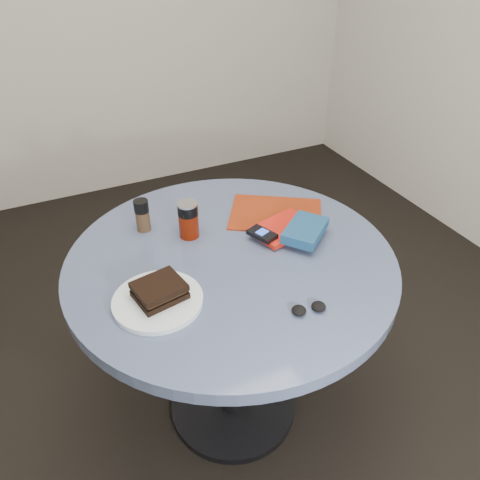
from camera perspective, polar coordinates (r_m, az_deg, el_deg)
name	(u,v)px	position (r m, az deg, el deg)	size (l,w,h in m)	color
ground	(233,407)	(1.97, -0.84, -19.63)	(4.00, 4.00, 0.00)	black
table	(232,296)	(1.52, -1.03, -6.84)	(1.00, 1.00, 0.75)	black
plate	(158,301)	(1.27, -9.98, -7.30)	(0.24, 0.24, 0.02)	white
sandwich	(159,290)	(1.26, -9.80, -6.08)	(0.14, 0.13, 0.04)	black
soda_can	(188,220)	(1.48, -6.31, 2.48)	(0.08, 0.08, 0.12)	#671605
pepper_grinder	(142,215)	(1.54, -11.82, 3.00)	(0.06, 0.06, 0.11)	#402C1B
magazine	(276,214)	(1.62, 4.39, 3.19)	(0.31, 0.23, 0.01)	maroon
red_book	(283,228)	(1.52, 5.23, 1.44)	(0.20, 0.13, 0.02)	#B61A0E
novel	(305,230)	(1.48, 7.95, 1.19)	(0.16, 0.11, 0.03)	navy
mp3_player	(262,234)	(1.47, 2.71, 0.73)	(0.08, 0.10, 0.02)	black
headphones	(309,309)	(1.24, 8.38, -8.26)	(0.10, 0.05, 0.02)	black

